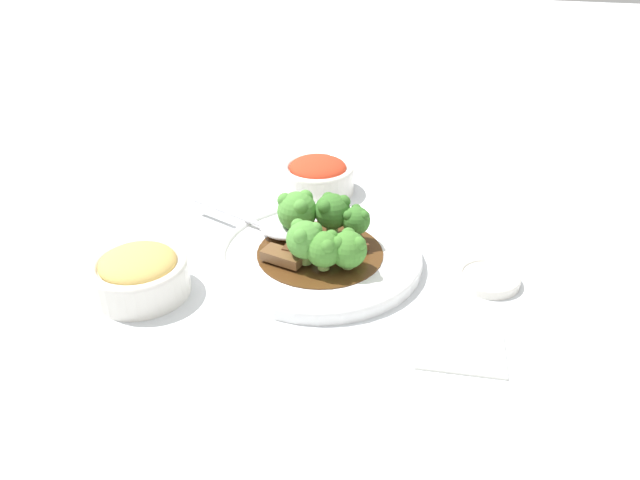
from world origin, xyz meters
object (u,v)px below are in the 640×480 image
object	(u,v)px
broccoli_floret_4	(348,249)
broccoli_floret_0	(324,249)
broccoli_floret_1	(356,220)
serving_spoon	(272,227)
broccoli_floret_3	(297,210)
main_plate	(320,256)
sauce_dish	(489,276)
side_bowl_appetizer	(139,273)
beef_strip_1	(340,247)
beef_strip_2	(283,256)
broccoli_floret_2	(332,211)
broccoli_floret_5	(305,239)
beef_strip_0	(301,242)
side_bowl_kimchi	(318,176)

from	to	relation	value
broccoli_floret_4	broccoli_floret_0	bearing A→B (deg)	19.14
broccoli_floret_1	serving_spoon	world-z (taller)	broccoli_floret_1
broccoli_floret_3	broccoli_floret_1	bearing A→B (deg)	-179.47
broccoli_floret_3	main_plate	bearing A→B (deg)	137.78
broccoli_floret_0	sauce_dish	world-z (taller)	broccoli_floret_0
serving_spoon	side_bowl_appetizer	bearing A→B (deg)	49.37
main_plate	beef_strip_1	size ratio (longest dim) A/B	3.52
beef_strip_2	broccoli_floret_2	distance (m)	0.10
beef_strip_2	beef_strip_1	bearing A→B (deg)	-147.12
beef_strip_2	broccoli_floret_3	distance (m)	0.08
broccoli_floret_1	broccoli_floret_5	world-z (taller)	broccoli_floret_5
broccoli_floret_2	beef_strip_0	bearing A→B (deg)	50.79
broccoli_floret_2	side_bowl_appetizer	size ratio (longest dim) A/B	0.50
beef_strip_1	broccoli_floret_4	distance (m)	0.05
broccoli_floret_3	sauce_dish	distance (m)	0.26
broccoli_floret_2	broccoli_floret_3	bearing A→B (deg)	9.15
broccoli_floret_2	side_bowl_appetizer	xyz separation A→B (m)	(0.20, 0.15, -0.03)
broccoli_floret_2	sauce_dish	world-z (taller)	broccoli_floret_2
beef_strip_2	broccoli_floret_0	xyz separation A→B (m)	(-0.05, 0.01, 0.02)
serving_spoon	side_bowl_kimchi	world-z (taller)	side_bowl_kimchi
broccoli_floret_2	beef_strip_2	bearing A→B (deg)	58.66
broccoli_floret_2	serving_spoon	world-z (taller)	broccoli_floret_2
broccoli_floret_0	side_bowl_appetizer	xyz separation A→B (m)	(0.21, 0.07, -0.02)
beef_strip_0	broccoli_floret_1	xyz separation A→B (m)	(-0.07, -0.03, 0.02)
beef_strip_2	sauce_dish	world-z (taller)	beef_strip_2
beef_strip_0	beef_strip_2	size ratio (longest dim) A/B	1.17
main_plate	broccoli_floret_5	world-z (taller)	broccoli_floret_5
beef_strip_0	broccoli_floret_3	xyz separation A→B (m)	(0.01, -0.03, 0.03)
beef_strip_0	side_bowl_appetizer	xyz separation A→B (m)	(0.17, 0.11, 0.00)
beef_strip_0	side_bowl_appetizer	distance (m)	0.20
broccoli_floret_3	broccoli_floret_5	size ratio (longest dim) A/B	1.06
broccoli_floret_1	broccoli_floret_2	world-z (taller)	broccoli_floret_2
beef_strip_2	broccoli_floret_2	xyz separation A→B (m)	(-0.05, -0.08, 0.03)
beef_strip_0	side_bowl_kimchi	world-z (taller)	side_bowl_kimchi
broccoli_floret_4	beef_strip_1	bearing A→B (deg)	-65.41
serving_spoon	side_bowl_kimchi	bearing A→B (deg)	-98.52
beef_strip_2	broccoli_floret_2	bearing A→B (deg)	-121.34
broccoli_floret_0	broccoli_floret_3	world-z (taller)	broccoli_floret_3
main_plate	side_bowl_appetizer	world-z (taller)	side_bowl_appetizer
broccoli_floret_0	broccoli_floret_5	distance (m)	0.03
sauce_dish	serving_spoon	bearing A→B (deg)	-5.56
broccoli_floret_3	broccoli_floret_2	bearing A→B (deg)	-170.85
broccoli_floret_0	broccoli_floret_4	size ratio (longest dim) A/B	1.03
broccoli_floret_1	sauce_dish	world-z (taller)	broccoli_floret_1
beef_strip_2	broccoli_floret_3	size ratio (longest dim) A/B	0.97
broccoli_floret_4	serving_spoon	world-z (taller)	broccoli_floret_4
serving_spoon	side_bowl_appetizer	size ratio (longest dim) A/B	1.59
broccoli_floret_3	broccoli_floret_4	xyz separation A→B (m)	(-0.08, 0.07, -0.01)
broccoli_floret_1	broccoli_floret_4	xyz separation A→B (m)	(-0.00, 0.07, -0.00)
broccoli_floret_5	side_bowl_appetizer	world-z (taller)	broccoli_floret_5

